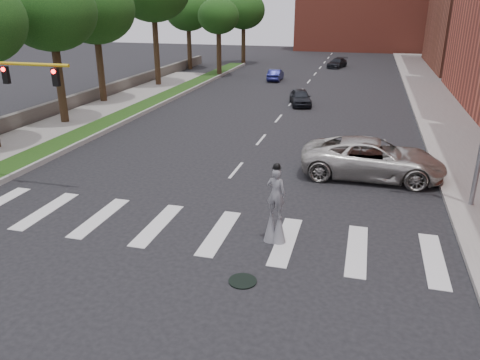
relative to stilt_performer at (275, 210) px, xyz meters
The scene contains 17 objects.
ground_plane 3.79m from the stilt_performer, 165.65° to the right, with size 160.00×160.00×0.00m, color black.
grass_median 24.30m from the stilt_performer, 128.05° to the left, with size 2.00×60.00×0.25m, color #1B3D11.
median_curb 23.67m from the stilt_performer, 126.05° to the left, with size 0.20×60.00×0.28m, color #969691.
sidewalk_left 20.18m from the stilt_performer, 153.09° to the left, with size 4.00×60.00×0.18m, color gray.
sidewalk_right 25.78m from the stilt_performer, 69.45° to the left, with size 5.00×90.00×0.18m, color gray.
stone_wall 29.41m from the stilt_performer, 134.10° to the left, with size 0.50×56.00×1.10m, color #555049.
manhole 3.17m from the stilt_performer, 99.09° to the right, with size 0.90×0.90×0.04m, color black.
stilt_performer is the anchor object (origin of this frame).
suv_crossing 8.65m from the stilt_performer, 66.98° to the left, with size 3.22×6.98×1.94m, color #BAB7AF.
car_near 24.53m from the stilt_performer, 96.06° to the left, with size 1.59×3.95×1.35m, color black.
car_mid 37.52m from the stilt_performer, 101.01° to the left, with size 1.32×3.80×1.25m, color #171950.
car_far 49.67m from the stilt_performer, 91.52° to the left, with size 1.71×4.20×1.22m, color black.
tree_2 23.43m from the stilt_performer, 143.24° to the left, with size 6.11×6.11×10.27m.
tree_3 29.21m from the stilt_performer, 132.66° to the left, with size 6.59×6.59×10.50m.
tree_5 47.91m from the stilt_performer, 114.55° to the left, with size 5.78×5.78×9.63m.
tree_6 41.29m from the stilt_performer, 110.33° to the left, with size 4.71×4.71×8.73m.
tree_7 52.79m from the stilt_performer, 105.98° to the left, with size 5.89×5.89×9.63m.
Camera 1 is at (6.22, -14.25, 8.31)m, focal length 35.00 mm.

